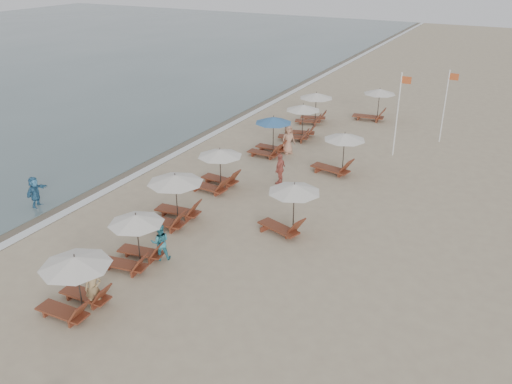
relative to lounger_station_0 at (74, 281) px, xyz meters
The scene contains 20 objects.
ground 6.45m from the lounger_station_0, 33.24° to the left, with size 160.00×160.00×0.00m, color tan.
wet_sand_band 15.32m from the lounger_station_0, 118.08° to the left, with size 3.20×140.00×0.01m, color #6B5E4C.
foam_line 14.76m from the lounger_station_0, 113.60° to the left, with size 0.50×140.00×0.02m, color white.
lounger_station_0 is the anchor object (origin of this frame).
lounger_station_1 3.16m from the lounger_station_0, 92.64° to the left, with size 2.46×2.10×2.19m.
lounger_station_2 6.70m from the lounger_station_0, 97.79° to the left, with size 2.78×2.44×2.33m.
lounger_station_3 10.72m from the lounger_station_0, 96.04° to the left, with size 2.60×2.23×2.14m.
lounger_station_4 16.29m from the lounger_station_0, 93.24° to the left, with size 2.47×2.15×2.33m.
lounger_station_5 19.74m from the lounger_station_0, 91.61° to the left, with size 2.54×2.27×2.26m.
lounger_station_6 23.35m from the lounger_station_0, 92.60° to the left, with size 2.50×2.31×2.14m.
inland_station_0 9.06m from the lounger_station_0, 64.28° to the left, with size 2.71×2.24×2.22m.
inland_station_1 15.82m from the lounger_station_0, 77.08° to the left, with size 2.85×2.24×2.22m.
inland_station_2 26.01m from the lounger_station_0, 84.57° to the left, with size 2.86×2.24×2.22m.
beachgoer_near 0.69m from the lounger_station_0, 47.87° to the left, with size 0.56×0.37×1.53m, color #9D8155.
beachgoer_mid_a 3.98m from the lounger_station_0, 83.15° to the left, with size 0.73×0.57×1.49m, color teal.
beachgoer_far_a 12.78m from the lounger_station_0, 83.53° to the left, with size 0.96×0.40×1.63m, color #BA584A.
beachgoer_far_b 16.96m from the lounger_station_0, 90.19° to the left, with size 0.85×0.55×1.75m, color #A9775C.
waterline_walker 8.98m from the lounger_station_0, 146.65° to the left, with size 1.41×0.45×1.52m, color #306890.
flag_pole_near 20.40m from the lounger_station_0, 74.10° to the left, with size 0.60×0.08×4.86m.
flag_pole_far 24.56m from the lounger_station_0, 72.04° to the left, with size 0.59×0.08×4.52m.
Camera 1 is at (6.67, -13.48, 11.01)m, focal length 37.04 mm.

